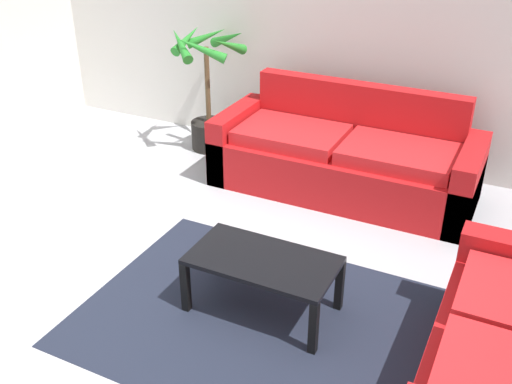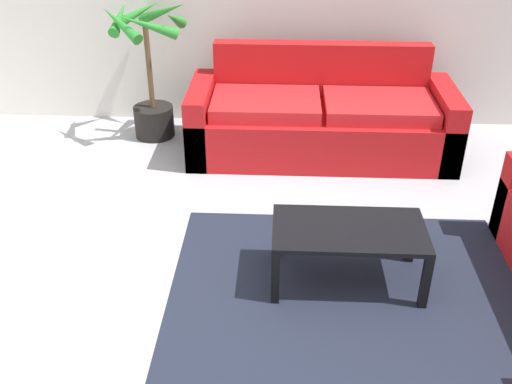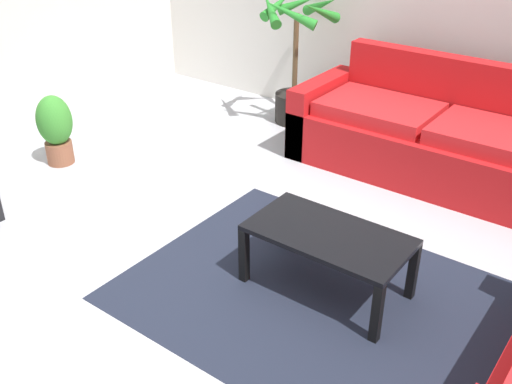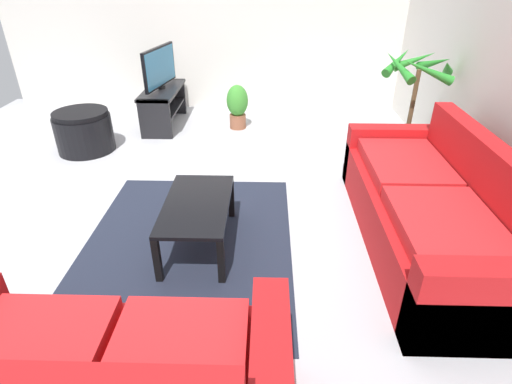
{
  "view_description": "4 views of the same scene",
  "coord_description": "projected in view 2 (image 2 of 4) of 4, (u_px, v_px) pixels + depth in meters",
  "views": [
    {
      "loc": [
        2.04,
        -2.36,
        2.53
      ],
      "look_at": [
        0.43,
        0.88,
        0.6
      ],
      "focal_mm": 41.71,
      "sensor_mm": 36.0,
      "label": 1
    },
    {
      "loc": [
        0.28,
        -2.58,
        2.41
      ],
      "look_at": [
        0.12,
        0.77,
        0.44
      ],
      "focal_mm": 41.56,
      "sensor_mm": 36.0,
      "label": 2
    },
    {
      "loc": [
        2.08,
        -2.1,
        2.25
      ],
      "look_at": [
        0.14,
        0.49,
        0.45
      ],
      "focal_mm": 41.44,
      "sensor_mm": 36.0,
      "label": 3
    },
    {
      "loc": [
        3.4,
        0.98,
        2.03
      ],
      "look_at": [
        0.53,
        0.89,
        0.41
      ],
      "focal_mm": 28.48,
      "sensor_mm": 36.0,
      "label": 4
    }
  ],
  "objects": [
    {
      "name": "ground_plane",
      "position": [
        229.0,
        323.0,
        3.45
      ],
      "size": [
        6.6,
        6.6,
        0.0
      ],
      "primitive_type": "plane",
      "color": "#B2B2B7"
    },
    {
      "name": "coffee_table",
      "position": [
        349.0,
        236.0,
        3.62
      ],
      "size": [
        0.94,
        0.51,
        0.4
      ],
      "color": "black",
      "rests_on": "ground"
    },
    {
      "name": "couch_main",
      "position": [
        321.0,
        120.0,
        5.24
      ],
      "size": [
        2.3,
        0.9,
        0.9
      ],
      "color": "red",
      "rests_on": "ground"
    },
    {
      "name": "area_rug",
      "position": [
        346.0,
        289.0,
        3.71
      ],
      "size": [
        2.2,
        1.7,
        0.01
      ],
      "primitive_type": "cube",
      "color": "#1E2333",
      "rests_on": "ground"
    },
    {
      "name": "potted_palm",
      "position": [
        151.0,
        80.0,
        5.4
      ],
      "size": [
        0.76,
        0.79,
        1.26
      ],
      "color": "black",
      "rests_on": "ground"
    }
  ]
}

